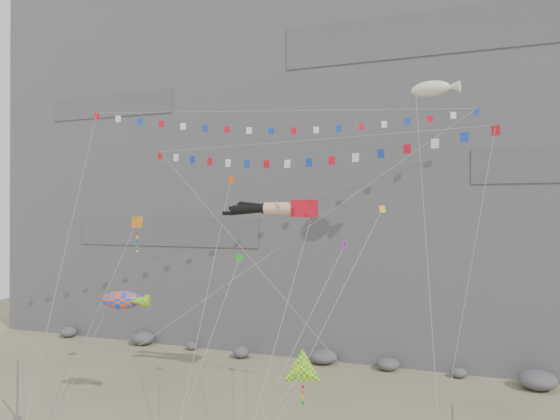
% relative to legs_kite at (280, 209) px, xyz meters
% --- Properties ---
extents(cliff, '(80.00, 28.00, 50.00)m').
position_rel_legs_kite_xyz_m(cliff, '(-0.33, 27.11, 10.69)').
color(cliff, slate).
rests_on(cliff, ground).
extents(talus_boulders, '(60.00, 3.00, 1.20)m').
position_rel_legs_kite_xyz_m(talus_boulders, '(-0.33, 12.11, -13.71)').
color(talus_boulders, slate).
rests_on(talus_boulders, ground).
extents(anchor_pole_left, '(0.12, 0.12, 4.03)m').
position_rel_legs_kite_xyz_m(anchor_pole_left, '(-15.69, -8.66, -12.29)').
color(anchor_pole_left, gray).
rests_on(anchor_pole_left, ground).
extents(legs_kite, '(7.11, 15.19, 20.04)m').
position_rel_legs_kite_xyz_m(legs_kite, '(0.00, 0.00, 0.00)').
color(legs_kite, red).
rests_on(legs_kite, ground).
extents(flag_banner_upper, '(30.30, 20.19, 29.79)m').
position_rel_legs_kite_xyz_m(flag_banner_upper, '(-1.99, 5.72, 8.21)').
color(flag_banner_upper, red).
rests_on(flag_banner_upper, ground).
extents(flag_banner_lower, '(24.37, 6.31, 21.46)m').
position_rel_legs_kite_xyz_m(flag_banner_lower, '(2.35, -2.64, 4.43)').
color(flag_banner_lower, red).
rests_on(flag_banner_lower, ground).
extents(harlequin_kite, '(3.49, 7.18, 14.85)m').
position_rel_legs_kite_xyz_m(harlequin_kite, '(-10.82, -2.11, -1.06)').
color(harlequin_kite, red).
rests_on(harlequin_kite, ground).
extents(fish_windsock, '(5.69, 3.72, 9.09)m').
position_rel_legs_kite_xyz_m(fish_windsock, '(-9.47, -5.59, -6.31)').
color(fish_windsock, '#FF4A0D').
rests_on(fish_windsock, ground).
extents(delta_kite, '(4.60, 5.85, 8.16)m').
position_rel_legs_kite_xyz_m(delta_kite, '(4.69, -8.60, -8.92)').
color(delta_kite, yellow).
rests_on(delta_kite, ground).
extents(blimp_windsock, '(4.15, 14.12, 26.90)m').
position_rel_legs_kite_xyz_m(blimp_windsock, '(9.98, 6.03, 9.10)').
color(blimp_windsock, '#F7EDCB').
rests_on(blimp_windsock, ground).
extents(small_kite_a, '(3.88, 14.54, 21.91)m').
position_rel_legs_kite_xyz_m(small_kite_a, '(-4.91, 1.91, 2.11)').
color(small_kite_a, '#E75013').
rests_on(small_kite_a, ground).
extents(small_kite_b, '(4.28, 9.98, 15.47)m').
position_rel_legs_kite_xyz_m(small_kite_b, '(4.85, -0.51, -2.73)').
color(small_kite_b, purple).
rests_on(small_kite_b, ground).
extents(small_kite_c, '(1.06, 11.15, 15.08)m').
position_rel_legs_kite_xyz_m(small_kite_c, '(-2.39, -1.89, -3.73)').
color(small_kite_c, '#179A1C').
rests_on(small_kite_c, ground).
extents(small_kite_d, '(5.10, 14.48, 20.33)m').
position_rel_legs_kite_xyz_m(small_kite_d, '(6.88, 2.17, -0.32)').
color(small_kite_d, yellow).
rests_on(small_kite_d, ground).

